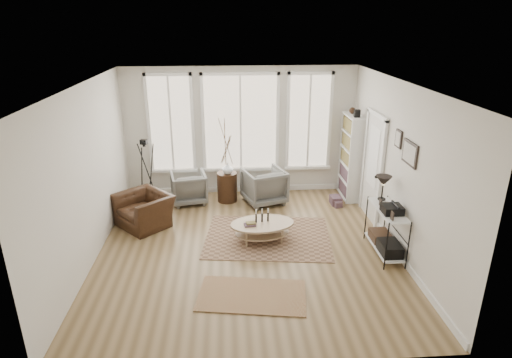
{
  "coord_description": "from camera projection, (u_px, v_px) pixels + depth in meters",
  "views": [
    {
      "loc": [
        -0.31,
        -6.69,
        3.86
      ],
      "look_at": [
        0.2,
        0.6,
        1.1
      ],
      "focal_mm": 30.0,
      "sensor_mm": 36.0,
      "label": 1
    }
  ],
  "objects": [
    {
      "name": "armchair_right",
      "position": [
        264.0,
        186.0,
        9.42
      ],
      "size": [
        1.06,
        1.08,
        0.78
      ],
      "primitive_type": "imported",
      "rotation": [
        0.0,
        0.0,
        3.47
      ],
      "color": "slate",
      "rests_on": "ground"
    },
    {
      "name": "tripod_camera",
      "position": [
        147.0,
        174.0,
        9.34
      ],
      "size": [
        0.51,
        0.51,
        1.44
      ],
      "color": "black",
      "rests_on": "ground"
    },
    {
      "name": "armchair_left",
      "position": [
        189.0,
        188.0,
        9.45
      ],
      "size": [
        0.87,
        0.89,
        0.69
      ],
      "primitive_type": "imported",
      "rotation": [
        0.0,
        0.0,
        3.34
      ],
      "color": "slate",
      "rests_on": "ground"
    },
    {
      "name": "side_table",
      "position": [
        227.0,
        163.0,
        9.33
      ],
      "size": [
        0.44,
        0.44,
        1.85
      ],
      "color": "#351F12",
      "rests_on": "ground"
    },
    {
      "name": "low_shelf",
      "position": [
        386.0,
        226.0,
        7.33
      ],
      "size": [
        0.38,
        1.08,
        1.3
      ],
      "color": "white",
      "rests_on": "ground"
    },
    {
      "name": "rug_main",
      "position": [
        268.0,
        237.0,
        8.03
      ],
      "size": [
        2.49,
        1.98,
        0.01
      ],
      "primitive_type": "cube",
      "rotation": [
        0.0,
        0.0,
        -0.12
      ],
      "color": "brown",
      "rests_on": "ground"
    },
    {
      "name": "wall_art",
      "position": [
        407.0,
        149.0,
        6.88
      ],
      "size": [
        0.04,
        0.88,
        0.44
      ],
      "color": "black",
      "rests_on": "ground"
    },
    {
      "name": "accent_chair",
      "position": [
        144.0,
        210.0,
        8.4
      ],
      "size": [
        1.32,
        1.31,
        0.65
      ],
      "primitive_type": "imported",
      "rotation": [
        0.0,
        0.0,
        -0.81
      ],
      "color": "#351F12",
      "rests_on": "ground"
    },
    {
      "name": "bay_window",
      "position": [
        241.0,
        125.0,
        9.6
      ],
      "size": [
        4.14,
        0.12,
        2.24
      ],
      "color": "#CBAF86",
      "rests_on": "ground"
    },
    {
      "name": "room",
      "position": [
        248.0,
        173.0,
        7.15
      ],
      "size": [
        5.5,
        5.54,
        2.9
      ],
      "color": "olive",
      "rests_on": "ground"
    },
    {
      "name": "door",
      "position": [
        373.0,
        165.0,
        8.47
      ],
      "size": [
        0.09,
        1.06,
        2.22
      ],
      "color": "silver",
      "rests_on": "ground"
    },
    {
      "name": "book_stack_far",
      "position": [
        337.0,
        204.0,
        9.32
      ],
      "size": [
        0.21,
        0.24,
        0.14
      ],
      "primitive_type": "cube",
      "rotation": [
        0.0,
        0.0,
        0.23
      ],
      "color": "brown",
      "rests_on": "ground"
    },
    {
      "name": "rug_runner",
      "position": [
        252.0,
        295.0,
        6.33
      ],
      "size": [
        1.7,
        1.11,
        0.01
      ],
      "primitive_type": "cube",
      "rotation": [
        0.0,
        0.0,
        -0.15
      ],
      "color": "brown",
      "rests_on": "ground"
    },
    {
      "name": "book_stack_near",
      "position": [
        336.0,
        200.0,
        9.43
      ],
      "size": [
        0.24,
        0.29,
        0.18
      ],
      "primitive_type": "cube",
      "rotation": [
        0.0,
        0.0,
        0.04
      ],
      "color": "brown",
      "rests_on": "ground"
    },
    {
      "name": "vase",
      "position": [
        228.0,
        168.0,
        9.32
      ],
      "size": [
        0.28,
        0.28,
        0.25
      ],
      "primitive_type": "imported",
      "rotation": [
        0.0,
        0.0,
        -0.16
      ],
      "color": "silver",
      "rests_on": "side_table"
    },
    {
      "name": "coffee_table",
      "position": [
        262.0,
        227.0,
        7.8
      ],
      "size": [
        1.24,
        0.88,
        0.53
      ],
      "color": "tan",
      "rests_on": "ground"
    },
    {
      "name": "bookcase",
      "position": [
        351.0,
        157.0,
        9.53
      ],
      "size": [
        0.31,
        0.85,
        2.06
      ],
      "color": "white",
      "rests_on": "ground"
    }
  ]
}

